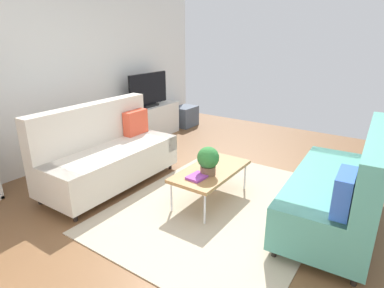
{
  "coord_description": "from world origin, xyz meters",
  "views": [
    {
      "loc": [
        -3.0,
        -1.71,
        1.99
      ],
      "look_at": [
        0.16,
        0.46,
        0.65
      ],
      "focal_mm": 29.69,
      "sensor_mm": 36.0,
      "label": 1
    }
  ],
  "objects_px": {
    "vase_1": "(132,105)",
    "vase_0": "(125,106)",
    "tv": "(148,90)",
    "couch_beige": "(107,153)",
    "couch_green": "(341,189)",
    "table_book_0": "(197,177)",
    "coffee_table": "(211,171)",
    "potted_plant": "(208,160)",
    "tv_console": "(149,122)",
    "storage_trunk": "(185,116)",
    "bottle_0": "(141,104)"
  },
  "relations": [
    {
      "from": "potted_plant",
      "to": "table_book_0",
      "type": "height_order",
      "value": "potted_plant"
    },
    {
      "from": "couch_green",
      "to": "bottle_0",
      "type": "bearing_deg",
      "value": 72.45
    },
    {
      "from": "tv_console",
      "to": "storage_trunk",
      "type": "height_order",
      "value": "tv_console"
    },
    {
      "from": "vase_0",
      "to": "bottle_0",
      "type": "distance_m",
      "value": 0.34
    },
    {
      "from": "tv",
      "to": "vase_0",
      "type": "distance_m",
      "value": 0.62
    },
    {
      "from": "vase_0",
      "to": "tv_console",
      "type": "bearing_deg",
      "value": -4.93
    },
    {
      "from": "vase_1",
      "to": "vase_0",
      "type": "bearing_deg",
      "value": 180.0
    },
    {
      "from": "table_book_0",
      "to": "tv",
      "type": "bearing_deg",
      "value": 52.42
    },
    {
      "from": "vase_0",
      "to": "couch_green",
      "type": "bearing_deg",
      "value": -99.27
    },
    {
      "from": "coffee_table",
      "to": "vase_1",
      "type": "bearing_deg",
      "value": 65.36
    },
    {
      "from": "tv_console",
      "to": "storage_trunk",
      "type": "relative_size",
      "value": 2.69
    },
    {
      "from": "tv",
      "to": "vase_0",
      "type": "height_order",
      "value": "tv"
    },
    {
      "from": "table_book_0",
      "to": "vase_0",
      "type": "xyz_separation_m",
      "value": [
        1.21,
        2.4,
        0.3
      ]
    },
    {
      "from": "couch_green",
      "to": "table_book_0",
      "type": "relative_size",
      "value": 8.1
    },
    {
      "from": "storage_trunk",
      "to": "vase_0",
      "type": "distance_m",
      "value": 1.76
    },
    {
      "from": "tv",
      "to": "vase_0",
      "type": "bearing_deg",
      "value": 173.12
    },
    {
      "from": "couch_green",
      "to": "table_book_0",
      "type": "xyz_separation_m",
      "value": [
        -0.59,
        1.42,
        -0.01
      ]
    },
    {
      "from": "vase_0",
      "to": "potted_plant",
      "type": "bearing_deg",
      "value": -113.35
    },
    {
      "from": "potted_plant",
      "to": "bottle_0",
      "type": "relative_size",
      "value": 1.88
    },
    {
      "from": "couch_green",
      "to": "coffee_table",
      "type": "relative_size",
      "value": 1.77
    },
    {
      "from": "coffee_table",
      "to": "vase_0",
      "type": "height_order",
      "value": "vase_0"
    },
    {
      "from": "tv_console",
      "to": "storage_trunk",
      "type": "distance_m",
      "value": 1.11
    },
    {
      "from": "couch_beige",
      "to": "bottle_0",
      "type": "relative_size",
      "value": 10.61
    },
    {
      "from": "storage_trunk",
      "to": "vase_0",
      "type": "height_order",
      "value": "vase_0"
    },
    {
      "from": "coffee_table",
      "to": "storage_trunk",
      "type": "xyz_separation_m",
      "value": [
        2.59,
        2.25,
        -0.17
      ]
    },
    {
      "from": "tv",
      "to": "bottle_0",
      "type": "xyz_separation_m",
      "value": [
        -0.25,
        -0.02,
        -0.22
      ]
    },
    {
      "from": "tv_console",
      "to": "potted_plant",
      "type": "height_order",
      "value": "potted_plant"
    },
    {
      "from": "tv",
      "to": "coffee_table",
      "type": "bearing_deg",
      "value": -122.7
    },
    {
      "from": "couch_beige",
      "to": "coffee_table",
      "type": "distance_m",
      "value": 1.47
    },
    {
      "from": "couch_green",
      "to": "vase_0",
      "type": "height_order",
      "value": "couch_green"
    },
    {
      "from": "coffee_table",
      "to": "table_book_0",
      "type": "xyz_separation_m",
      "value": [
        -0.3,
        0.0,
        0.04
      ]
    },
    {
      "from": "couch_green",
      "to": "tv",
      "type": "relative_size",
      "value": 1.94
    },
    {
      "from": "table_book_0",
      "to": "couch_beige",
      "type": "bearing_deg",
      "value": 93.71
    },
    {
      "from": "tv_console",
      "to": "vase_0",
      "type": "distance_m",
      "value": 0.71
    },
    {
      "from": "coffee_table",
      "to": "vase_0",
      "type": "bearing_deg",
      "value": 69.13
    },
    {
      "from": "couch_green",
      "to": "storage_trunk",
      "type": "distance_m",
      "value": 4.34
    },
    {
      "from": "tv",
      "to": "bottle_0",
      "type": "bearing_deg",
      "value": -175.4
    },
    {
      "from": "vase_0",
      "to": "vase_1",
      "type": "height_order",
      "value": "vase_0"
    },
    {
      "from": "tv",
      "to": "couch_green",
      "type": "bearing_deg",
      "value": -107.8
    },
    {
      "from": "vase_1",
      "to": "potted_plant",
      "type": "bearing_deg",
      "value": -116.92
    },
    {
      "from": "coffee_table",
      "to": "tv",
      "type": "xyz_separation_m",
      "value": [
        1.49,
        2.33,
        0.56
      ]
    },
    {
      "from": "tv_console",
      "to": "couch_beige",
      "type": "bearing_deg",
      "value": -153.78
    },
    {
      "from": "tv",
      "to": "table_book_0",
      "type": "relative_size",
      "value": 4.17
    },
    {
      "from": "coffee_table",
      "to": "vase_1",
      "type": "distance_m",
      "value": 2.66
    },
    {
      "from": "couch_green",
      "to": "tv",
      "type": "xyz_separation_m",
      "value": [
        1.2,
        3.75,
        0.51
      ]
    },
    {
      "from": "storage_trunk",
      "to": "bottle_0",
      "type": "height_order",
      "value": "bottle_0"
    },
    {
      "from": "coffee_table",
      "to": "potted_plant",
      "type": "bearing_deg",
      "value": -163.08
    },
    {
      "from": "bottle_0",
      "to": "storage_trunk",
      "type": "bearing_deg",
      "value": -2.55
    },
    {
      "from": "couch_beige",
      "to": "tv",
      "type": "xyz_separation_m",
      "value": [
        1.88,
        0.91,
        0.51
      ]
    },
    {
      "from": "couch_green",
      "to": "table_book_0",
      "type": "bearing_deg",
      "value": 109.21
    }
  ]
}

